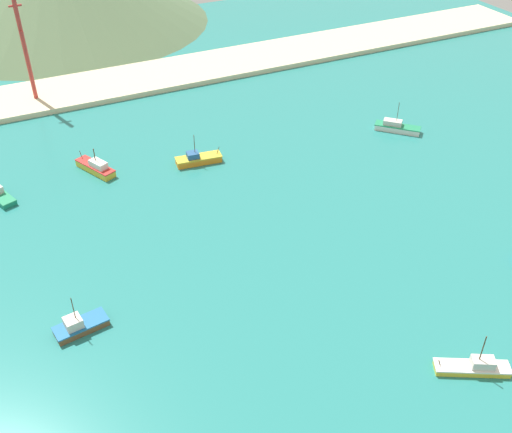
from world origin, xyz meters
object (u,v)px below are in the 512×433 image
(fishing_boat_6, at_px, (198,159))
(fishing_boat_5, at_px, (96,167))
(fishing_boat_0, at_px, (397,127))
(radio_tower, at_px, (24,45))
(fishing_boat_7, at_px, (474,367))
(fishing_boat_4, at_px, (79,325))

(fishing_boat_6, bearing_deg, fishing_boat_5, 163.96)
(fishing_boat_0, distance_m, fishing_boat_6, 43.33)
(fishing_boat_5, height_order, radio_tower, radio_tower)
(radio_tower, bearing_deg, fishing_boat_0, -35.58)
(fishing_boat_6, height_order, fishing_boat_7, fishing_boat_7)
(fishing_boat_7, height_order, radio_tower, radio_tower)
(fishing_boat_4, xyz_separation_m, fishing_boat_6, (30.64, 34.30, 0.03))
(radio_tower, bearing_deg, fishing_boat_6, -60.38)
(fishing_boat_5, xyz_separation_m, radio_tower, (-5.02, 36.28, 12.80))
(fishing_boat_5, height_order, fishing_boat_7, fishing_boat_7)
(fishing_boat_4, relative_size, radio_tower, 0.28)
(radio_tower, bearing_deg, fishing_boat_4, -95.25)
(fishing_boat_4, xyz_separation_m, fishing_boat_7, (43.30, -28.80, -0.09))
(fishing_boat_0, relative_size, radio_tower, 0.32)
(fishing_boat_7, bearing_deg, fishing_boat_6, 101.34)
(fishing_boat_6, bearing_deg, fishing_boat_0, -7.95)
(fishing_boat_0, relative_size, fishing_boat_6, 0.93)
(fishing_boat_0, height_order, fishing_boat_5, fishing_boat_0)
(fishing_boat_5, distance_m, fishing_boat_6, 19.41)
(fishing_boat_0, bearing_deg, radio_tower, 144.42)
(fishing_boat_4, distance_m, radio_tower, 77.36)
(fishing_boat_0, xyz_separation_m, fishing_boat_7, (-30.26, -57.11, -0.14))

